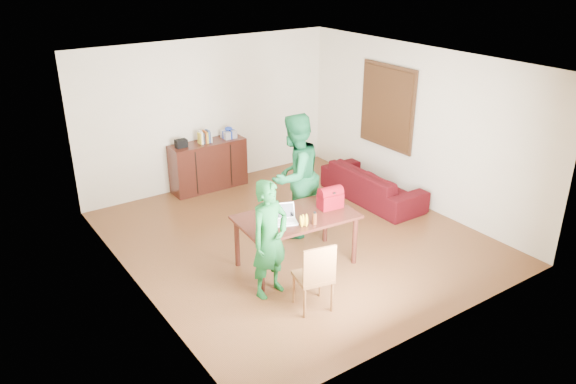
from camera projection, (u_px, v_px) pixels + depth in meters
room at (292, 155)px, 8.27m from camera, size 5.20×5.70×2.90m
table at (296, 222)px, 7.70m from camera, size 1.69×1.05×0.76m
chair at (313, 289)px, 6.90m from camera, size 0.50×0.49×0.93m
person_near at (270, 239)px, 7.00m from camera, size 0.63×0.48×1.56m
person_far at (295, 176)px, 8.45m from camera, size 1.11×0.98×1.93m
laptop at (285, 220)px, 7.44m from camera, size 0.37×0.32×0.22m
bananas at (304, 224)px, 7.36m from camera, size 0.18×0.12×0.06m
bottle at (315, 218)px, 7.39m from camera, size 0.08×0.08×0.18m
red_bag at (330, 199)px, 7.85m from camera, size 0.36×0.23×0.25m
sofa at (372, 184)px, 9.90m from camera, size 0.80×2.01×0.59m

